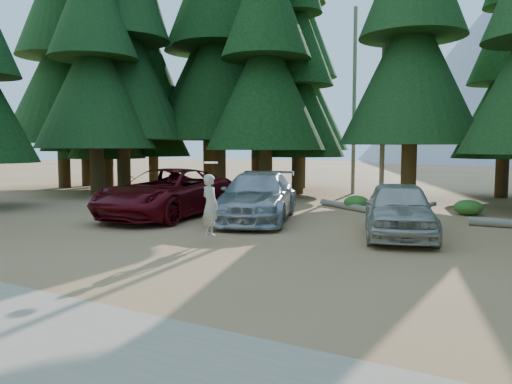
% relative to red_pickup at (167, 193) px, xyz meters
% --- Properties ---
extents(ground, '(160.00, 160.00, 0.00)m').
position_rel_red_pickup_xyz_m(ground, '(4.05, -3.70, -0.88)').
color(ground, '#95663F').
rests_on(ground, ground).
extents(forest_belt_north, '(36.00, 7.00, 22.00)m').
position_rel_red_pickup_xyz_m(forest_belt_north, '(4.05, 11.30, -0.88)').
color(forest_belt_north, black).
rests_on(forest_belt_north, ground).
extents(snag_front, '(0.24, 0.24, 12.00)m').
position_rel_red_pickup_xyz_m(snag_front, '(4.85, 10.80, 5.12)').
color(snag_front, slate).
rests_on(snag_front, ground).
extents(snag_back, '(0.20, 0.20, 10.00)m').
position_rel_red_pickup_xyz_m(snag_back, '(2.85, 12.30, 4.12)').
color(snag_back, slate).
rests_on(snag_back, ground).
extents(mountain_peak, '(48.00, 50.00, 28.00)m').
position_rel_red_pickup_xyz_m(mountain_peak, '(1.47, 84.53, 11.83)').
color(mountain_peak, '#92959A').
rests_on(mountain_peak, ground).
extents(red_pickup, '(3.70, 6.65, 1.76)m').
position_rel_red_pickup_xyz_m(red_pickup, '(0.00, 0.00, 0.00)').
color(red_pickup, '#5B070F').
rests_on(red_pickup, ground).
extents(silver_minivan_center, '(4.12, 6.17, 1.66)m').
position_rel_red_pickup_xyz_m(silver_minivan_center, '(3.30, 0.88, -0.05)').
color(silver_minivan_center, '#A5A7AD').
rests_on(silver_minivan_center, ground).
extents(silver_minivan_right, '(3.18, 4.97, 1.58)m').
position_rel_red_pickup_xyz_m(silver_minivan_right, '(8.33, 0.13, -0.09)').
color(silver_minivan_right, '#BBB4A6').
rests_on(silver_minivan_right, ground).
extents(frisbee_player, '(0.71, 0.60, 1.96)m').
position_rel_red_pickup_xyz_m(frisbee_player, '(4.24, -3.32, 0.14)').
color(frisbee_player, beige).
rests_on(frisbee_player, ground).
extents(log_left, '(4.51, 1.03, 0.32)m').
position_rel_red_pickup_xyz_m(log_left, '(-2.14, 3.30, -0.72)').
color(log_left, slate).
rests_on(log_left, ground).
extents(log_mid, '(2.77, 2.05, 0.26)m').
position_rel_red_pickup_xyz_m(log_mid, '(4.77, 5.53, -0.75)').
color(log_mid, slate).
rests_on(log_mid, ground).
extents(shrub_far_left, '(1.06, 1.06, 0.58)m').
position_rel_red_pickup_xyz_m(shrub_far_left, '(-2.74, 3.65, -0.59)').
color(shrub_far_left, '#2B681F').
rests_on(shrub_far_left, ground).
extents(shrub_left, '(0.94, 0.94, 0.52)m').
position_rel_red_pickup_xyz_m(shrub_left, '(1.39, 3.22, -0.62)').
color(shrub_left, '#2B681F').
rests_on(shrub_left, ground).
extents(shrub_center_left, '(1.04, 1.04, 0.57)m').
position_rel_red_pickup_xyz_m(shrub_center_left, '(5.28, 5.60, -0.59)').
color(shrub_center_left, '#2B681F').
rests_on(shrub_center_left, ground).
extents(shrub_center_right, '(0.71, 0.71, 0.39)m').
position_rel_red_pickup_xyz_m(shrub_center_right, '(7.20, 3.67, -0.68)').
color(shrub_center_right, '#2B681F').
rests_on(shrub_center_right, ground).
extents(shrub_right, '(1.04, 1.04, 0.57)m').
position_rel_red_pickup_xyz_m(shrub_right, '(9.48, 6.00, -0.59)').
color(shrub_right, '#2B681F').
rests_on(shrub_right, ground).
extents(shrub_far_right, '(1.02, 1.02, 0.56)m').
position_rel_red_pickup_xyz_m(shrub_far_right, '(7.64, 4.95, -0.60)').
color(shrub_far_right, '#2B681F').
rests_on(shrub_far_right, ground).
extents(shrub_edge_west, '(0.87, 0.87, 0.48)m').
position_rel_red_pickup_xyz_m(shrub_edge_west, '(-4.06, 1.80, -0.64)').
color(shrub_edge_west, '#2B681F').
rests_on(shrub_edge_west, ground).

